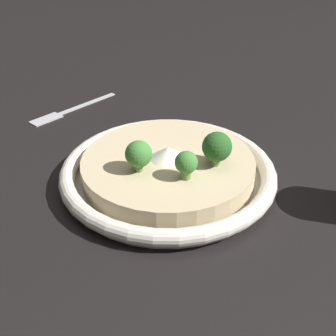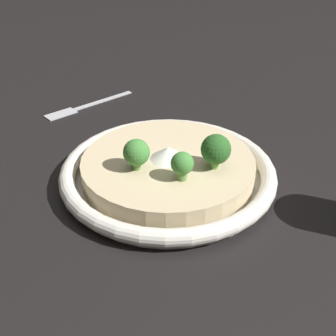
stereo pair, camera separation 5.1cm
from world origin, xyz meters
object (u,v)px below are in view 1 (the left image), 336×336
(broccoli_front_left, at_px, (186,163))
(fork_utensil, at_px, (66,111))
(risotto_bowl, at_px, (168,171))
(broccoli_front, at_px, (217,147))
(broccoli_back, at_px, (139,155))

(broccoli_front_left, relative_size, fork_utensil, 0.22)
(risotto_bowl, xyz_separation_m, fork_utensil, (0.27, 0.12, -0.02))
(risotto_bowl, height_order, fork_utensil, risotto_bowl)
(risotto_bowl, bearing_deg, broccoli_front_left, -170.79)
(broccoli_front, relative_size, broccoli_back, 1.12)
(broccoli_back, xyz_separation_m, fork_utensil, (0.29, 0.07, -0.06))
(broccoli_front, xyz_separation_m, broccoli_back, (0.01, 0.10, -0.00))
(broccoli_front_left, height_order, fork_utensil, broccoli_front_left)
(broccoli_front, bearing_deg, broccoli_back, 81.83)
(broccoli_front_left, bearing_deg, risotto_bowl, 9.21)
(broccoli_front, distance_m, fork_utensil, 0.36)
(broccoli_front_left, xyz_separation_m, fork_utensil, (0.32, 0.13, -0.06))
(fork_utensil, bearing_deg, broccoli_back, 72.88)
(risotto_bowl, relative_size, broccoli_back, 7.04)
(broccoli_front, xyz_separation_m, fork_utensil, (0.30, 0.17, -0.06))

